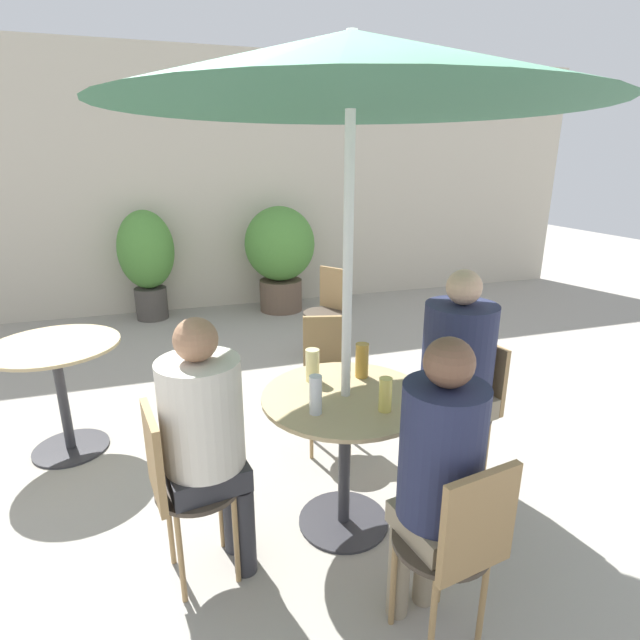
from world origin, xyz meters
TOP-DOWN VIEW (x-y plane):
  - ground_plane at (0.00, 0.00)m, footprint 20.00×20.00m
  - storefront_wall at (0.00, 4.18)m, footprint 10.00×0.06m
  - cafe_table_near at (0.14, -0.10)m, footprint 0.80×0.80m
  - cafe_table_far at (-1.31, 1.08)m, footprint 0.76×0.76m
  - bistro_chair_0 at (-0.65, -0.22)m, footprint 0.38×0.36m
  - bistro_chair_1 at (0.27, -0.89)m, footprint 0.36×0.38m
  - bistro_chair_2 at (0.93, 0.03)m, footprint 0.38×0.36m
  - bistro_chair_3 at (0.31, 0.68)m, footprint 0.38×0.39m
  - bistro_chair_4 at (0.79, 2.09)m, footprint 0.42×0.41m
  - seated_person_0 at (-0.52, -0.20)m, footprint 0.37×0.34m
  - seated_person_1 at (0.25, -0.76)m, footprint 0.30×0.33m
  - seated_person_2 at (0.80, 0.01)m, footprint 0.41×0.38m
  - beer_glass_0 at (0.04, 0.11)m, footprint 0.07×0.07m
  - beer_glass_1 at (-0.05, -0.22)m, footprint 0.06×0.06m
  - beer_glass_2 at (0.25, -0.29)m, footprint 0.06×0.06m
  - beer_glass_3 at (0.29, 0.07)m, footprint 0.07×0.07m
  - potted_plant_0 at (-0.80, 3.85)m, footprint 0.62×0.62m
  - potted_plant_1 at (0.72, 3.73)m, footprint 0.84×0.84m
  - umbrella at (0.14, -0.10)m, footprint 1.98×1.98m

SIDE VIEW (x-z plane):
  - ground_plane at x=0.00m, z-range 0.00..0.00m
  - bistro_chair_0 at x=-0.65m, z-range 0.10..0.94m
  - bistro_chair_1 at x=0.27m, z-range 0.10..0.94m
  - bistro_chair_2 at x=0.93m, z-range 0.10..0.94m
  - bistro_chair_3 at x=0.31m, z-range 0.10..0.94m
  - bistro_chair_4 at x=0.79m, z-range 0.10..0.94m
  - cafe_table_far at x=-1.31m, z-range 0.17..0.90m
  - cafe_table_near at x=0.14m, z-range 0.18..0.91m
  - seated_person_0 at x=-0.52m, z-range 0.11..1.33m
  - potted_plant_1 at x=0.72m, z-range 0.10..1.37m
  - potted_plant_0 at x=-0.80m, z-range 0.11..1.37m
  - seated_person_1 at x=0.25m, z-range 0.12..1.36m
  - seated_person_2 at x=0.80m, z-range 0.11..1.38m
  - beer_glass_2 at x=0.25m, z-range 0.73..0.89m
  - beer_glass_0 at x=0.04m, z-range 0.73..0.90m
  - beer_glass_1 at x=-0.05m, z-range 0.73..0.91m
  - beer_glass_3 at x=0.29m, z-range 0.73..0.91m
  - storefront_wall at x=0.00m, z-range 0.00..3.00m
  - umbrella at x=0.14m, z-range 0.99..3.26m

